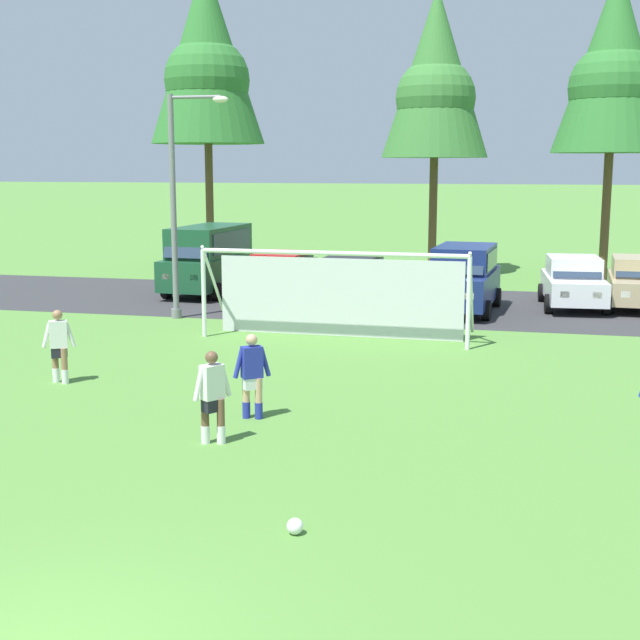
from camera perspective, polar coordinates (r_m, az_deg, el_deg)
The scene contains 17 objects.
ground_plane at distance 22.71m, azimuth 1.37°, elevation -2.03°, with size 400.00×400.00×0.00m, color #518438.
parking_lot_strip at distance 30.43m, azimuth 4.46°, elevation 1.06°, with size 52.00×8.40×0.01m, color #333335.
soccer_ball at distance 11.75m, azimuth -1.64°, elevation -13.29°, with size 0.22×0.22×0.22m.
soccer_goal at distance 24.28m, azimuth 1.16°, elevation 1.86°, with size 7.44×2.02×2.57m.
player_striker_near at distance 16.61m, azimuth -4.45°, elevation -3.68°, with size 0.68×0.45×1.64m.
player_defender_far at distance 15.20m, azimuth -7.02°, elevation -5.03°, with size 0.56×0.60×1.64m.
player_winger_left at distance 20.09m, azimuth -16.65°, elevation -1.67°, with size 0.73×0.39×1.64m.
parked_car_slot_far_left at distance 32.92m, azimuth -7.28°, elevation 4.04°, with size 2.41×4.91×2.52m.
parked_car_slot_left at distance 30.87m, azimuth -2.52°, elevation 2.84°, with size 2.23×4.30×1.72m.
parked_car_slot_center_left at distance 29.71m, azimuth 2.10°, elevation 2.56°, with size 2.25×4.31×1.72m.
parked_car_slot_center at distance 29.01m, azimuth 9.35°, elevation 2.72°, with size 2.41×4.74×2.16m.
parked_car_slot_center_right at distance 30.62m, azimuth 16.19°, elevation 2.39°, with size 2.25×4.31×1.72m.
parked_car_slot_right at distance 31.23m, azimuth 20.02°, elevation 2.32°, with size 2.19×4.28×1.72m.
tree_left_edge at distance 41.18m, azimuth -7.41°, elevation 16.52°, with size 5.14×5.14×13.70m.
tree_mid_left at distance 38.89m, azimuth 7.56°, elevation 15.32°, with size 4.56×4.56×12.16m.
tree_center_back at distance 38.39m, azimuth 18.62°, elevation 15.41°, with size 4.72×4.72×12.59m.
street_lamp at distance 27.48m, azimuth -9.18°, elevation 7.46°, with size 2.00×0.32×6.87m.
Camera 1 is at (4.54, -6.74, 4.77)m, focal length 49.09 mm.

